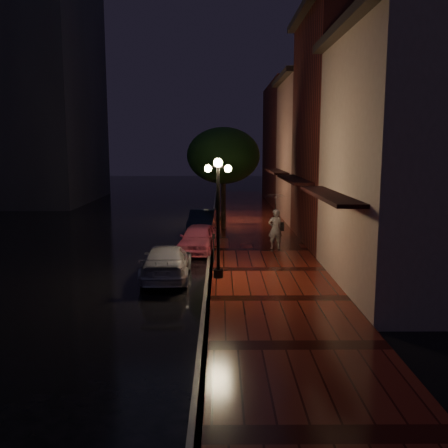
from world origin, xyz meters
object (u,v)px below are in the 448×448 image
(streetlamp_near, at_px, (218,211))
(woman_with_umbrella, at_px, (276,212))
(parking_meter, at_px, (214,245))
(streetlamp_far, at_px, (219,182))
(street_tree, at_px, (224,157))
(silver_car, at_px, (167,262))
(navy_car, at_px, (202,222))
(pink_car, at_px, (198,238))

(streetlamp_near, bearing_deg, woman_with_umbrella, 63.09)
(parking_meter, bearing_deg, streetlamp_near, -94.97)
(streetlamp_far, bearing_deg, street_tree, -85.09)
(silver_car, bearing_deg, streetlamp_far, -99.46)
(woman_with_umbrella, bearing_deg, streetlamp_far, -81.51)
(navy_car, distance_m, parking_meter, 7.93)
(streetlamp_far, xyz_separation_m, pink_car, (-0.95, -8.86, -1.95))
(streetlamp_near, relative_size, street_tree, 0.74)
(navy_car, bearing_deg, pink_car, -86.71)
(woman_with_umbrella, bearing_deg, parking_meter, 36.56)
(streetlamp_near, distance_m, streetlamp_far, 14.00)
(silver_car, height_order, woman_with_umbrella, woman_with_umbrella)
(street_tree, height_order, navy_car, street_tree)
(navy_car, relative_size, woman_with_umbrella, 1.54)
(streetlamp_near, bearing_deg, silver_car, 167.56)
(streetlamp_near, relative_size, woman_with_umbrella, 1.66)
(streetlamp_near, height_order, street_tree, street_tree)
(streetlamp_near, relative_size, silver_car, 1.00)
(pink_car, relative_size, parking_meter, 3.19)
(silver_car, bearing_deg, parking_meter, -132.59)
(silver_car, relative_size, woman_with_umbrella, 1.66)
(navy_car, xyz_separation_m, woman_with_umbrella, (3.58, -5.09, 1.21))
(silver_car, bearing_deg, navy_car, -97.03)
(pink_car, bearing_deg, woman_with_umbrella, 7.58)
(pink_car, bearing_deg, streetlamp_near, -72.55)
(streetlamp_near, height_order, silver_car, streetlamp_near)
(navy_car, bearing_deg, street_tree, 34.03)
(streetlamp_near, distance_m, parking_meter, 2.95)
(pink_car, xyz_separation_m, woman_with_umbrella, (3.58, 0.04, 1.22))
(street_tree, height_order, silver_car, street_tree)
(navy_car, bearing_deg, streetlamp_far, 78.99)
(streetlamp_near, xyz_separation_m, woman_with_umbrella, (2.63, 5.18, -0.73))
(streetlamp_far, xyz_separation_m, navy_car, (-0.95, -3.73, -1.94))
(pink_car, relative_size, woman_with_umbrella, 1.47)
(navy_car, height_order, silver_car, navy_car)
(parking_meter, bearing_deg, woman_with_umbrella, 34.89)
(woman_with_umbrella, xyz_separation_m, parking_meter, (-2.83, -2.79, -0.99))
(streetlamp_near, xyz_separation_m, streetlamp_far, (0.00, 14.00, 0.00))
(street_tree, relative_size, woman_with_umbrella, 2.23)
(pink_car, xyz_separation_m, silver_car, (-0.96, -4.72, -0.02))
(navy_car, bearing_deg, parking_meter, -81.28)
(pink_car, xyz_separation_m, navy_car, (0.00, 5.13, 0.01))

